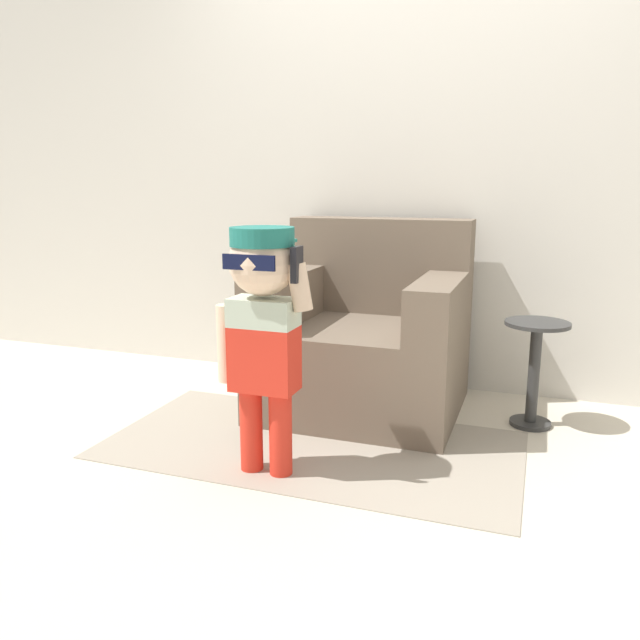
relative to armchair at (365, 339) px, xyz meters
name	(u,v)px	position (x,y,z in m)	size (l,w,h in m)	color
ground_plane	(390,416)	(0.16, -0.11, -0.35)	(10.00, 10.00, 0.00)	beige
wall_back	(422,149)	(0.16, 0.47, 0.95)	(10.00, 0.05, 2.60)	silver
armchair	(365,339)	(0.00, 0.00, 0.00)	(0.96, 0.87, 0.94)	#6B5B4C
person_child	(263,313)	(-0.16, -0.87, 0.29)	(0.39, 0.30, 0.96)	red
side_table	(535,364)	(0.81, 0.00, -0.05)	(0.29, 0.29, 0.50)	#333333
rug	(312,444)	(-0.08, -0.57, -0.35)	(1.78, 0.92, 0.01)	#9E9384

